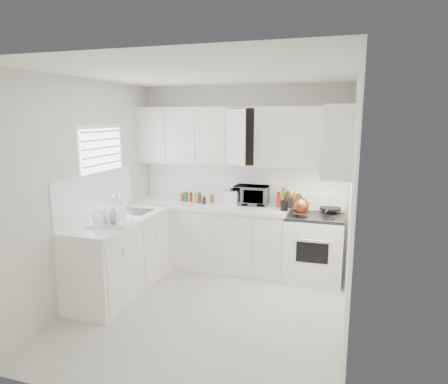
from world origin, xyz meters
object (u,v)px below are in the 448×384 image
at_px(tea_kettle, 300,204).
at_px(dish_rack, 109,215).
at_px(rice_cooker, 232,196).
at_px(utensil_crock, 284,199).
at_px(stove, 314,238).
at_px(microwave, 252,193).

bearing_deg(tea_kettle, dish_rack, -157.41).
relative_size(rice_cooker, utensil_crock, 0.72).
bearing_deg(utensil_crock, tea_kettle, -14.58).
relative_size(utensil_crock, dish_rack, 0.73).
bearing_deg(dish_rack, rice_cooker, 42.61).
xyz_separation_m(stove, dish_rack, (-2.20, -1.40, 0.50)).
height_order(tea_kettle, microwave, microwave).
relative_size(tea_kettle, microwave, 0.55).
bearing_deg(stove, dish_rack, -148.01).
bearing_deg(rice_cooker, utensil_crock, -20.98).
height_order(tea_kettle, utensil_crock, utensil_crock).
xyz_separation_m(tea_kettle, dish_rack, (-2.02, -1.24, 0.01)).
xyz_separation_m(tea_kettle, utensil_crock, (-0.22, 0.06, 0.05)).
xyz_separation_m(tea_kettle, rice_cooker, (-0.99, 0.21, 0.00)).
distance_m(tea_kettle, utensil_crock, 0.23).
height_order(rice_cooker, utensil_crock, utensil_crock).
distance_m(microwave, utensil_crock, 0.56).
distance_m(tea_kettle, microwave, 0.79).
height_order(tea_kettle, rice_cooker, same).
height_order(microwave, dish_rack, microwave).
distance_m(stove, tea_kettle, 0.55).
xyz_separation_m(microwave, utensil_crock, (0.50, -0.25, 0.00)).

